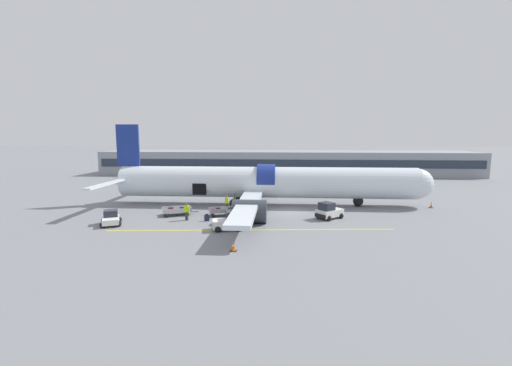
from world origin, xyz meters
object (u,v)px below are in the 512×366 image
object	(u,v)px
airplane	(263,183)
baggage_cart_queued	(177,211)
baggage_tug_lead	(229,222)
ground_crew_loader_b	(187,211)
ground_crew_loader_a	(249,209)
ground_crew_driver	(227,203)
baggage_tug_mid	(329,212)
ground_crew_helper	(247,206)
baggage_cart_loading	(223,212)
baggage_tug_rear	(111,219)
suitcase_on_tarmac_upright	(207,218)
ground_crew_supervisor	(259,204)

from	to	relation	value
airplane	baggage_cart_queued	bearing A→B (deg)	-145.21
baggage_cart_queued	baggage_tug_lead	bearing A→B (deg)	-39.58
baggage_tug_lead	ground_crew_loader_b	size ratio (longest dim) A/B	1.77
ground_crew_loader_a	ground_crew_driver	world-z (taller)	ground_crew_driver
baggage_tug_mid	ground_crew_helper	bearing A→B (deg)	170.80
baggage_cart_loading	baggage_cart_queued	xyz separation A→B (m)	(-5.15, -0.01, -0.03)
airplane	ground_crew_driver	size ratio (longest dim) A/B	23.07
airplane	ground_crew_driver	distance (m)	5.74
airplane	baggage_tug_rear	world-z (taller)	airplane
baggage_cart_loading	ground_crew_loader_a	bearing A→B (deg)	-4.09
airplane	ground_crew_helper	xyz separation A→B (m)	(-1.46, -5.35, -1.84)
baggage_tug_rear	airplane	bearing A→B (deg)	37.17
ground_crew_loader_a	ground_crew_loader_b	xyz separation A→B (m)	(-6.27, -2.05, 0.07)
airplane	baggage_cart_loading	world-z (taller)	airplane
baggage_tug_lead	suitcase_on_tarmac_upright	xyz separation A→B (m)	(-2.80, 3.09, -0.43)
baggage_tug_rear	ground_crew_helper	xyz separation A→B (m)	(12.95, 5.58, 0.36)
ground_crew_helper	baggage_tug_mid	bearing A→B (deg)	-9.20
ground_crew_supervisor	ground_crew_driver	bearing A→B (deg)	165.95
airplane	ground_crew_loader_a	size ratio (longest dim) A/B	24.49
ground_crew_loader_b	baggage_tug_rear	bearing A→B (deg)	-161.59
baggage_cart_queued	ground_crew_loader_b	size ratio (longest dim) A/B	2.27
airplane	ground_crew_supervisor	xyz separation A→B (m)	(-0.19, -4.60, -1.84)
baggage_tug_lead	baggage_tug_rear	distance (m)	11.96
baggage_cart_loading	baggage_cart_queued	world-z (taller)	baggage_cart_loading
ground_crew_loader_b	ground_crew_supervisor	world-z (taller)	ground_crew_supervisor
baggage_cart_loading	ground_crew_loader_b	distance (m)	4.15
baggage_tug_rear	baggage_cart_queued	xyz separation A→B (m)	(5.25, 4.56, -0.17)
baggage_tug_mid	baggage_cart_loading	bearing A→B (deg)	177.87
airplane	ground_crew_loader_b	world-z (taller)	airplane
baggage_tug_mid	suitcase_on_tarmac_upright	xyz separation A→B (m)	(-12.66, -2.01, -0.43)
suitcase_on_tarmac_upright	baggage_tug_lead	bearing A→B (deg)	-47.79
ground_crew_loader_b	suitcase_on_tarmac_upright	world-z (taller)	ground_crew_loader_b
baggage_cart_loading	ground_crew_loader_b	bearing A→B (deg)	-146.83
ground_crew_driver	ground_crew_helper	bearing A→B (deg)	-33.74
ground_crew_helper	suitcase_on_tarmac_upright	bearing A→B (deg)	-138.10
ground_crew_loader_b	ground_crew_loader_a	bearing A→B (deg)	18.11
baggage_cart_loading	ground_crew_helper	xyz separation A→B (m)	(2.54, 1.01, 0.49)
airplane	ground_crew_helper	distance (m)	5.84
ground_crew_loader_b	ground_crew_helper	size ratio (longest dim) A/B	0.99
baggage_tug_lead	baggage_tug_rear	bearing A→B (deg)	175.46
baggage_tug_lead	baggage_cart_queued	distance (m)	8.66
baggage_cart_queued	ground_crew_supervisor	world-z (taller)	ground_crew_supervisor
baggage_tug_mid	baggage_tug_rear	bearing A→B (deg)	-169.22
airplane	baggage_tug_rear	size ratio (longest dim) A/B	13.30
ground_crew_driver	ground_crew_helper	size ratio (longest dim) A/B	0.97
ground_crew_loader_b	ground_crew_supervisor	xyz separation A→B (m)	(7.26, 4.01, 0.02)
baggage_cart_queued	ground_crew_driver	distance (m)	5.83
baggage_tug_mid	baggage_tug_rear	size ratio (longest dim) A/B	1.03
ground_crew_loader_b	ground_crew_helper	xyz separation A→B (m)	(5.99, 3.26, 0.01)
baggage_cart_queued	ground_crew_helper	bearing A→B (deg)	7.50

